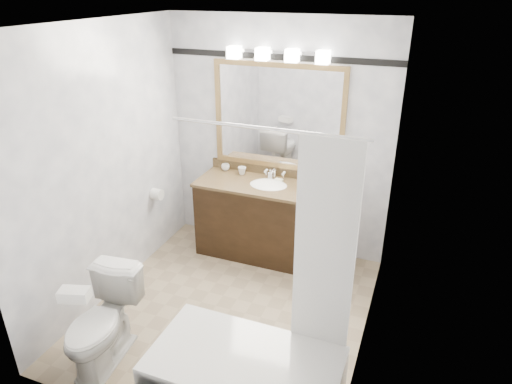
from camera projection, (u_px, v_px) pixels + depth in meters
room at (227, 187)px, 3.71m from camera, size 2.42×2.62×2.52m
vanity at (268, 219)px, 4.91m from camera, size 1.53×0.58×0.97m
mirror at (278, 117)px, 4.69m from camera, size 1.40×0.04×1.10m
vanity_light_bar at (277, 54)px, 4.38m from camera, size 1.02×0.14×0.12m
accent_stripe at (280, 57)px, 4.45m from camera, size 2.40×0.01×0.06m
bathtub at (249, 375)px, 3.17m from camera, size 1.30×0.75×1.96m
tp_roll at (157, 194)px, 4.88m from camera, size 0.11×0.12×0.12m
toilet at (102, 323)px, 3.52m from camera, size 0.49×0.77×0.74m
tissue_box at (74, 295)px, 3.17m from camera, size 0.23×0.17×0.08m
coffee_maker at (328, 177)px, 4.49m from camera, size 0.18×0.21×0.33m
cup_left at (226, 167)px, 5.08m from camera, size 0.11×0.11×0.07m
cup_right at (242, 171)px, 4.98m from camera, size 0.12×0.12×0.08m
soap_bottle_a at (270, 174)px, 4.86m from camera, size 0.06×0.06×0.10m
soap_bar at (279, 180)px, 4.81m from camera, size 0.09×0.06×0.03m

